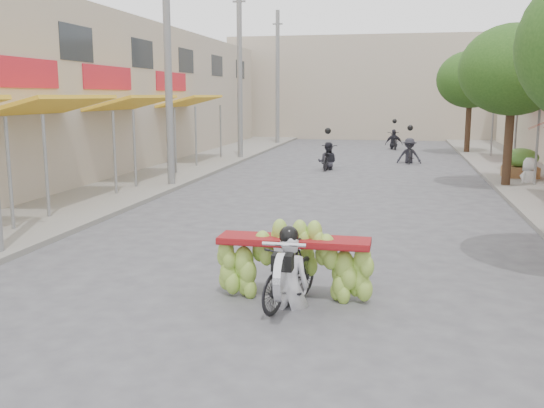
# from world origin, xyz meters

# --- Properties ---
(ground) EXTENTS (120.00, 120.00, 0.00)m
(ground) POSITION_xyz_m (0.00, 0.00, 0.00)
(ground) COLOR #515156
(ground) RESTS_ON ground
(sidewalk_left) EXTENTS (4.00, 60.00, 0.12)m
(sidewalk_left) POSITION_xyz_m (-7.00, 15.00, 0.06)
(sidewalk_left) COLOR gray
(sidewalk_left) RESTS_ON ground
(shophouse_row_left) EXTENTS (9.77, 40.00, 6.00)m
(shophouse_row_left) POSITION_xyz_m (-11.98, 13.98, 3.00)
(shophouse_row_left) COLOR tan
(shophouse_row_left) RESTS_ON ground
(far_building) EXTENTS (20.00, 6.00, 7.00)m
(far_building) POSITION_xyz_m (0.00, 38.00, 3.50)
(far_building) COLOR tan
(far_building) RESTS_ON ground
(utility_pole_mid) EXTENTS (0.60, 0.24, 8.00)m
(utility_pole_mid) POSITION_xyz_m (-5.40, 12.00, 4.03)
(utility_pole_mid) COLOR slate
(utility_pole_mid) RESTS_ON ground
(utility_pole_far) EXTENTS (0.60, 0.24, 8.00)m
(utility_pole_far) POSITION_xyz_m (-5.40, 21.00, 4.03)
(utility_pole_far) COLOR slate
(utility_pole_far) RESTS_ON ground
(utility_pole_back) EXTENTS (0.60, 0.24, 8.00)m
(utility_pole_back) POSITION_xyz_m (-5.40, 30.00, 4.03)
(utility_pole_back) COLOR slate
(utility_pole_back) RESTS_ON ground
(street_tree_mid) EXTENTS (3.40, 3.40, 5.25)m
(street_tree_mid) POSITION_xyz_m (5.40, 14.00, 3.78)
(street_tree_mid) COLOR #3A2719
(street_tree_mid) RESTS_ON ground
(street_tree_far) EXTENTS (3.40, 3.40, 5.25)m
(street_tree_far) POSITION_xyz_m (5.40, 26.00, 3.78)
(street_tree_far) COLOR #3A2719
(street_tree_far) RESTS_ON ground
(produce_crate_far) EXTENTS (1.20, 0.88, 1.16)m
(produce_crate_far) POSITION_xyz_m (6.20, 16.00, 0.71)
(produce_crate_far) COLOR brown
(produce_crate_far) RESTS_ON ground
(banana_motorbike) EXTENTS (2.25, 1.82, 1.98)m
(banana_motorbike) POSITION_xyz_m (0.45, 1.65, 0.68)
(banana_motorbike) COLOR black
(banana_motorbike) RESTS_ON ground
(pedestrian) EXTENTS (0.93, 0.91, 1.66)m
(pedestrian) POSITION_xyz_m (6.26, 14.76, 0.95)
(pedestrian) COLOR white
(pedestrian) RESTS_ON ground
(bg_motorbike_a) EXTENTS (0.81, 1.74, 1.95)m
(bg_motorbike_a) POSITION_xyz_m (-0.90, 17.87, 0.73)
(bg_motorbike_a) COLOR black
(bg_motorbike_a) RESTS_ON ground
(bg_motorbike_b) EXTENTS (1.07, 1.75, 1.95)m
(bg_motorbike_b) POSITION_xyz_m (2.41, 20.94, 0.84)
(bg_motorbike_b) COLOR black
(bg_motorbike_b) RESTS_ON ground
(bg_motorbike_c) EXTENTS (1.03, 1.75, 1.95)m
(bg_motorbike_c) POSITION_xyz_m (1.67, 28.00, 0.78)
(bg_motorbike_c) COLOR black
(bg_motorbike_c) RESTS_ON ground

